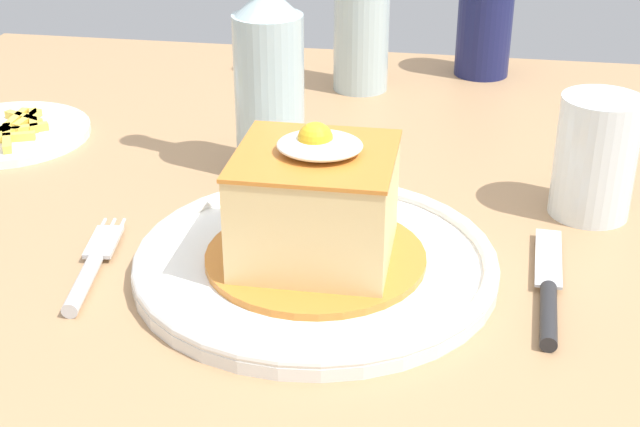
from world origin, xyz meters
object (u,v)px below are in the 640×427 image
Objects in this scene: beer_bottle_clear_far at (362,5)px; soda_can at (485,25)px; knife at (548,297)px; beer_bottle_clear at (269,70)px; fork at (90,270)px; side_plate_fries at (7,133)px; drinking_glass at (594,165)px; main_plate at (316,261)px.

soda_can is at bearing 29.48° from beer_bottle_clear_far.
knife is 0.33m from beer_bottle_clear.
fork is at bearing -117.68° from soda_can.
beer_bottle_clear_far reaches higher than soda_can.
beer_bottle_clear is 0.26m from beer_bottle_clear_far.
beer_bottle_clear reaches higher than side_plate_fries.
drinking_glass is (0.24, -0.29, -0.05)m from beer_bottle_clear_far.
fork is 0.42m from drinking_glass.
soda_can is 0.57m from side_plate_fries.
fork is at bearing -107.36° from beer_bottle_clear_far.
knife is at bearing -84.20° from soda_can.
fork is 0.53× the size of beer_bottle_clear_far.
drinking_glass reaches higher than main_plate.
beer_bottle_clear_far reaches higher than fork.
fork is at bearing -113.45° from beer_bottle_clear.
beer_bottle_clear is 0.30m from drinking_glass.
main_plate is 2.23× the size of soda_can.
main_plate is 0.44m from beer_bottle_clear_far.
main_plate is 1.04× the size of beer_bottle_clear.
soda_can is 0.39m from beer_bottle_clear.
knife is 0.62× the size of beer_bottle_clear_far.
beer_bottle_clear_far is at bearing 72.64° from fork.
side_plate_fries is at bearing -147.64° from beer_bottle_clear_far.
fork is at bearing -177.00° from knife.
knife is 0.50m from beer_bottle_clear_far.
soda_can reaches higher than fork.
main_plate is at bearing -30.83° from side_plate_fries.
side_plate_fries is at bearing 149.17° from main_plate.
main_plate reaches higher than fork.
side_plate_fries is at bearing -148.46° from soda_can.
soda_can reaches higher than drinking_glass.
beer_bottle_clear is 1.56× the size of side_plate_fries.
knife is 1.34× the size of soda_can.
knife is at bearing -104.98° from drinking_glass.
beer_bottle_clear_far is at bearing 78.19° from beer_bottle_clear.
drinking_glass is at bearing -75.64° from soda_can.
drinking_glass is (0.04, 0.16, 0.04)m from knife.
main_plate is at bearing 174.18° from knife.
main_plate is at bearing -147.22° from drinking_glass.
knife is at bearing -5.82° from main_plate.
fork is 0.83× the size of side_plate_fries.
drinking_glass is at bearing -51.15° from beer_bottle_clear_far.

